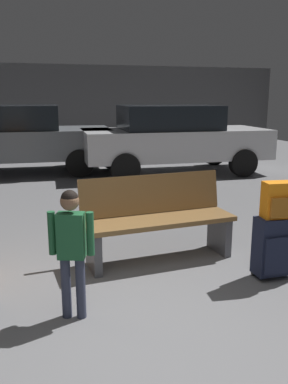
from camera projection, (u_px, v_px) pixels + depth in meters
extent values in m
cube|color=slate|center=(80.00, 211.00, 6.40)|extent=(18.00, 18.00, 0.10)
cube|color=#565658|center=(45.00, 105.00, 14.33)|extent=(18.00, 0.12, 2.80)
cube|color=brown|center=(160.00, 221.00, 4.25)|extent=(1.63, 0.55, 0.05)
cube|color=brown|center=(151.00, 194.00, 4.42)|extent=(1.60, 0.23, 0.42)
cube|color=#4C4C51|center=(93.00, 251.00, 4.05)|extent=(0.11, 0.40, 0.41)
cube|color=#4C4C51|center=(219.00, 234.00, 4.55)|extent=(0.11, 0.40, 0.41)
cube|color=#191E33|center=(274.00, 245.00, 3.87)|extent=(0.38, 0.20, 0.56)
cube|color=#191E33|center=(281.00, 256.00, 3.78)|extent=(0.34, 0.02, 0.36)
cube|color=#A5A5AA|center=(272.00, 216.00, 3.88)|extent=(0.14, 0.02, 0.02)
cylinder|color=black|center=(253.00, 273.00, 3.97)|extent=(0.02, 0.04, 0.04)
cylinder|color=black|center=(281.00, 269.00, 4.06)|extent=(0.02, 0.04, 0.04)
cube|color=orange|center=(278.00, 200.00, 3.76)|extent=(0.30, 0.19, 0.34)
cube|color=#9E5918|center=(283.00, 208.00, 3.69)|extent=(0.23, 0.06, 0.19)
cylinder|color=black|center=(279.00, 183.00, 3.73)|extent=(0.06, 0.03, 0.02)
cylinder|color=#33384C|center=(81.00, 288.00, 3.17)|extent=(0.08, 0.08, 0.50)
cylinder|color=#33384C|center=(66.00, 287.00, 3.18)|extent=(0.08, 0.08, 0.50)
cube|color=#1E5933|center=(71.00, 236.00, 3.07)|extent=(0.23, 0.18, 0.36)
cylinder|color=#1E5933|center=(90.00, 234.00, 3.06)|extent=(0.06, 0.06, 0.34)
cylinder|color=#1E5933|center=(52.00, 233.00, 3.08)|extent=(0.06, 0.06, 0.34)
sphere|color=brown|center=(70.00, 201.00, 3.01)|extent=(0.14, 0.14, 0.14)
sphere|color=black|center=(70.00, 199.00, 3.01)|extent=(0.13, 0.13, 0.13)
cylinder|color=white|center=(65.00, 229.00, 3.18)|extent=(0.06, 0.06, 0.10)
cylinder|color=red|center=(64.00, 220.00, 3.16)|extent=(0.01, 0.01, 0.06)
cube|color=slate|center=(19.00, 143.00, 9.14)|extent=(4.21, 1.99, 0.64)
cube|color=black|center=(10.00, 117.00, 8.97)|extent=(2.21, 1.69, 0.52)
cylinder|color=black|center=(76.00, 153.00, 10.25)|extent=(0.61, 0.24, 0.60)
cylinder|color=black|center=(80.00, 163.00, 8.73)|extent=(0.61, 0.24, 0.60)
cube|color=silver|center=(175.00, 143.00, 9.15)|extent=(4.18, 1.90, 0.64)
cube|color=black|center=(169.00, 117.00, 8.98)|extent=(2.17, 1.64, 0.52)
cylinder|color=black|center=(214.00, 153.00, 10.29)|extent=(0.61, 0.23, 0.60)
cylinder|color=black|center=(243.00, 163.00, 8.78)|extent=(0.61, 0.23, 0.60)
cylinder|color=black|center=(112.00, 157.00, 9.70)|extent=(0.61, 0.23, 0.60)
cylinder|color=black|center=(125.00, 168.00, 8.18)|extent=(0.61, 0.23, 0.60)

